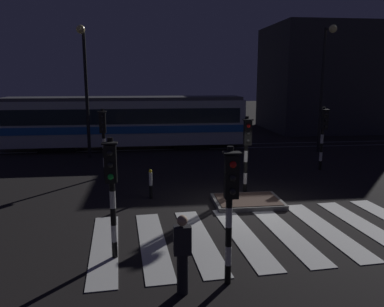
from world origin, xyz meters
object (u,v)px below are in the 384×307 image
(traffic_light_corner_near_left, at_px, (112,181))
(traffic_light_corner_far_left, at_px, (103,133))
(traffic_light_corner_far_right, at_px, (323,129))
(bollard_island_edge, at_px, (151,184))
(tram, at_px, (125,121))
(street_lamp_trackside_left, at_px, (85,77))
(traffic_light_kerb_mid_left, at_px, (230,197))
(traffic_light_median_centre, at_px, (247,144))
(pedestrian_waiting_at_kerb, at_px, (182,254))
(street_lamp_trackside_right, at_px, (325,74))

(traffic_light_corner_near_left, bearing_deg, traffic_light_corner_far_left, 97.18)
(traffic_light_corner_far_right, height_order, bollard_island_edge, traffic_light_corner_far_right)
(tram, relative_size, bollard_island_edge, 13.44)
(street_lamp_trackside_left, bearing_deg, traffic_light_corner_near_left, -79.48)
(traffic_light_kerb_mid_left, height_order, street_lamp_trackside_left, street_lamp_trackside_left)
(traffic_light_median_centre, bearing_deg, street_lamp_trackside_left, 131.88)
(traffic_light_corner_near_left, distance_m, traffic_light_corner_far_left, 8.29)
(traffic_light_corner_far_left, relative_size, pedestrian_waiting_at_kerb, 1.79)
(traffic_light_corner_far_right, height_order, street_lamp_trackside_right, street_lamp_trackside_right)
(tram, bearing_deg, traffic_light_kerb_mid_left, -80.03)
(traffic_light_corner_near_left, height_order, pedestrian_waiting_at_kerb, traffic_light_corner_near_left)
(bollard_island_edge, bearing_deg, pedestrian_waiting_at_kerb, -85.19)
(pedestrian_waiting_at_kerb, bearing_deg, street_lamp_trackside_left, 105.16)
(traffic_light_corner_near_left, bearing_deg, traffic_light_corner_far_right, 41.94)
(bollard_island_edge, bearing_deg, traffic_light_corner_far_right, 22.90)
(traffic_light_corner_far_right, xyz_separation_m, traffic_light_kerb_mid_left, (-6.71, -9.84, 0.00))
(traffic_light_corner_far_left, distance_m, bollard_island_edge, 4.22)
(street_lamp_trackside_right, bearing_deg, pedestrian_waiting_at_kerb, -124.02)
(traffic_light_corner_near_left, height_order, traffic_light_corner_far_left, traffic_light_corner_far_left)
(traffic_light_median_centre, relative_size, bollard_island_edge, 2.72)
(traffic_light_median_centre, height_order, traffic_light_corner_far_left, traffic_light_corner_far_left)
(tram, bearing_deg, traffic_light_corner_near_left, -88.44)
(traffic_light_kerb_mid_left, distance_m, pedestrian_waiting_at_kerb, 1.53)
(traffic_light_kerb_mid_left, xyz_separation_m, street_lamp_trackside_right, (8.64, 14.13, 2.59))
(traffic_light_median_centre, distance_m, traffic_light_corner_near_left, 6.61)
(traffic_light_corner_far_left, bearing_deg, pedestrian_waiting_at_kerb, -75.55)
(traffic_light_corner_far_right, relative_size, street_lamp_trackside_right, 0.42)
(pedestrian_waiting_at_kerb, bearing_deg, street_lamp_trackside_right, 55.98)
(street_lamp_trackside_right, bearing_deg, traffic_light_corner_near_left, -131.58)
(traffic_light_corner_far_right, relative_size, traffic_light_corner_near_left, 1.00)
(tram, xyz_separation_m, bollard_island_edge, (1.39, -10.47, -1.19))
(tram, bearing_deg, traffic_light_corner_far_left, -95.03)
(street_lamp_trackside_right, bearing_deg, traffic_light_kerb_mid_left, -121.45)
(traffic_light_kerb_mid_left, distance_m, traffic_light_median_centre, 6.62)
(traffic_light_corner_far_left, xyz_separation_m, tram, (0.62, 7.06, -0.28))
(traffic_light_kerb_mid_left, relative_size, traffic_light_median_centre, 1.01)
(traffic_light_corner_far_right, xyz_separation_m, street_lamp_trackside_right, (1.93, 4.29, 2.59))
(traffic_light_corner_far_right, distance_m, traffic_light_median_centre, 5.87)
(street_lamp_trackside_left, distance_m, bollard_island_edge, 9.18)
(traffic_light_median_centre, relative_size, street_lamp_trackside_right, 0.42)
(traffic_light_median_centre, relative_size, street_lamp_trackside_left, 0.43)
(traffic_light_median_centre, bearing_deg, traffic_light_kerb_mid_left, -107.82)
(traffic_light_corner_far_right, bearing_deg, pedestrian_waiting_at_kerb, -127.64)
(traffic_light_corner_near_left, xyz_separation_m, bollard_island_edge, (0.97, 4.81, -1.45))
(traffic_light_median_centre, height_order, street_lamp_trackside_left, street_lamp_trackside_left)
(traffic_light_corner_far_left, distance_m, pedestrian_waiting_at_kerb, 10.32)
(traffic_light_corner_far_left, bearing_deg, traffic_light_kerb_mid_left, -69.86)
(traffic_light_kerb_mid_left, distance_m, bollard_island_edge, 6.69)
(bollard_island_edge, bearing_deg, street_lamp_trackside_left, 113.30)
(traffic_light_corner_far_left, height_order, bollard_island_edge, traffic_light_corner_far_left)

